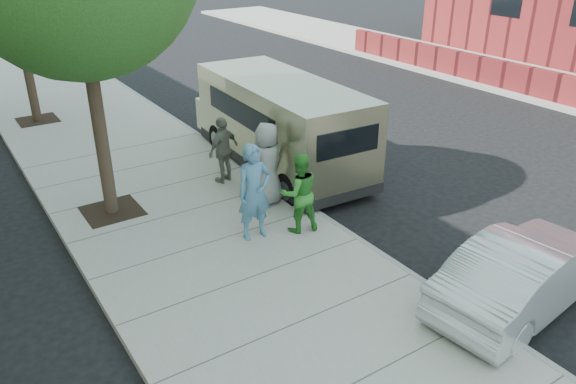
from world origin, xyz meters
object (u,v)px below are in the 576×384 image
object	(u,v)px
person_officer	(254,192)
person_green_shirt	(299,193)
person_gray_shirt	(267,164)
person_striped_polo	(224,150)
sedan	(525,272)
van	(279,122)
parking_meter	(272,160)

from	to	relation	value
person_officer	person_green_shirt	distance (m)	0.93
person_gray_shirt	person_striped_polo	world-z (taller)	person_gray_shirt
sedan	person_striped_polo	world-z (taller)	person_striped_polo
person_green_shirt	person_gray_shirt	distance (m)	1.42
van	person_green_shirt	world-z (taller)	van
parking_meter	person_striped_polo	distance (m)	1.71
person_officer	person_striped_polo	size ratio (longest dim) A/B	1.20
person_officer	person_striped_polo	distance (m)	2.85
van	person_officer	bearing A→B (deg)	-126.66
parking_meter	person_striped_polo	world-z (taller)	person_striped_polo
parking_meter	person_green_shirt	xyz separation A→B (m)	(-0.20, -1.34, -0.22)
parking_meter	sedan	size ratio (longest dim) A/B	0.37
person_gray_shirt	person_officer	bearing A→B (deg)	29.87
parking_meter	van	xyz separation A→B (m)	(1.45, 1.97, 0.04)
van	person_gray_shirt	bearing A→B (deg)	-125.75
parking_meter	person_officer	size ratio (longest dim) A/B	0.74
parking_meter	person_gray_shirt	size ratio (longest dim) A/B	0.77
van	person_gray_shirt	distance (m)	2.45
van	person_striped_polo	distance (m)	1.83
sedan	person_striped_polo	bearing A→B (deg)	8.04
sedan	person_officer	world-z (taller)	person_officer
parking_meter	person_green_shirt	world-z (taller)	person_green_shirt
sedan	person_striped_polo	size ratio (longest dim) A/B	2.42
sedan	person_gray_shirt	distance (m)	5.66
van	person_green_shirt	bearing A→B (deg)	-113.49
parking_meter	van	bearing A→B (deg)	34.37
van	sedan	bearing A→B (deg)	-85.93
van	person_striped_polo	bearing A→B (deg)	-166.92
person_officer	person_green_shirt	bearing A→B (deg)	-13.24
person_green_shirt	person_gray_shirt	bearing A→B (deg)	-80.93
parking_meter	person_officer	world-z (taller)	person_officer
person_green_shirt	person_gray_shirt	size ratio (longest dim) A/B	0.89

